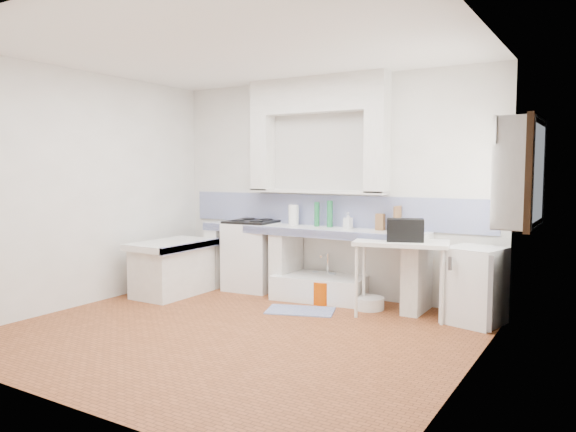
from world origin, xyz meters
The scene contains 36 objects.
floor centered at (0.00, 0.00, 0.00)m, with size 4.50×4.50×0.00m, color brown.
ceiling centered at (0.00, 0.00, 2.80)m, with size 4.50×4.50×0.00m, color white.
wall_back centered at (0.00, 2.00, 1.40)m, with size 4.50×4.50×0.00m, color white.
wall_front centered at (0.00, -2.00, 1.40)m, with size 4.50×4.50×0.00m, color white.
wall_left centered at (-2.25, 0.00, 1.40)m, with size 4.50×4.50×0.00m, color white.
wall_right centered at (2.25, 0.00, 1.40)m, with size 4.50×4.50×0.00m, color white.
alcove_mass centered at (-0.10, 1.88, 2.58)m, with size 1.90×0.25×0.45m, color white.
window_frame centered at (2.42, 1.20, 1.60)m, with size 0.35×0.86×1.06m, color #331F10.
lace_valance centered at (2.28, 1.20, 1.98)m, with size 0.01×0.84×0.24m, color white.
counter_slab centered at (-0.10, 1.70, 0.86)m, with size 3.00×0.60×0.08m, color white.
counter_lip centered at (-0.10, 1.42, 0.86)m, with size 3.00×0.04×0.10m, color navy.
counter_pier_left centered at (-1.50, 1.70, 0.41)m, with size 0.20×0.55×0.82m, color white.
counter_pier_mid centered at (-0.45, 1.70, 0.41)m, with size 0.20×0.55×0.82m, color white.
counter_pier_right centered at (1.30, 1.70, 0.41)m, with size 0.20×0.55×0.82m, color white.
peninsula_top centered at (-1.70, 0.90, 0.66)m, with size 0.70×1.10×0.08m, color white.
peninsula_base centered at (-1.70, 0.90, 0.31)m, with size 0.60×1.00×0.62m, color white.
peninsula_lip centered at (-1.37, 0.90, 0.66)m, with size 0.04×1.10×0.10m, color navy.
backsplash centered at (0.00, 1.99, 1.10)m, with size 4.27×0.03×0.40m, color navy.
stove centered at (-0.99, 1.71, 0.46)m, with size 0.64×0.62×0.91m, color white.
sink centered at (0.06, 1.67, 0.14)m, with size 1.13×0.61×0.27m, color white.
side_table centered at (1.20, 1.45, 0.42)m, with size 1.01×0.56×0.05m, color white.
fridge centered at (1.97, 1.56, 0.41)m, with size 0.53×0.53×0.82m, color white.
bucket_red centered at (-0.17, 1.60, 0.13)m, with size 0.28×0.28×0.26m, color #AC2F20.
bucket_orange centered at (0.20, 1.51, 0.14)m, with size 0.30×0.30×0.28m, color #D04900.
bucket_blue centered at (0.46, 1.57, 0.14)m, with size 0.30×0.30×0.28m, color #1365B4.
basin_white centered at (0.78, 1.54, 0.07)m, with size 0.36×0.36×0.14m, color white.
water_bottle_a centered at (-0.10, 1.85, 0.15)m, with size 0.08×0.08×0.31m, color silver.
water_bottle_b centered at (0.15, 1.85, 0.16)m, with size 0.08×0.08×0.32m, color silver.
black_bag centered at (1.25, 1.42, 0.97)m, with size 0.40×0.23×0.25m, color black.
green_bottle_a centered at (-0.08, 1.85, 1.06)m, with size 0.07×0.07×0.31m, color #1C693A.
green_bottle_b centered at (0.11, 1.85, 1.07)m, with size 0.07×0.07×0.34m, color #1C693A.
knife_block centered at (0.79, 1.85, 1.00)m, with size 0.10×0.08×0.20m, color olive.
cutting_board centered at (1.00, 1.85, 1.05)m, with size 0.02×0.22×0.30m, color olive.
paper_towel centered at (-0.42, 1.84, 1.03)m, with size 0.13×0.13×0.27m, color white.
soap_bottle centered at (0.37, 1.84, 1.00)m, with size 0.09×0.09×0.20m, color white.
rug centered at (0.15, 1.03, 0.01)m, with size 0.77×0.44×0.01m, color navy.
Camera 1 is at (3.22, -4.33, 1.64)m, focal length 34.03 mm.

